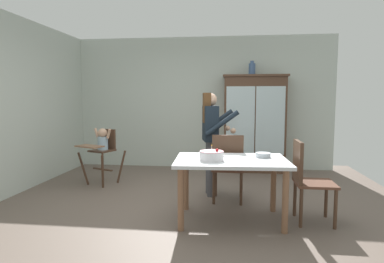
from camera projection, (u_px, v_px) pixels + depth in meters
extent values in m
plane|color=#66564C|center=(183.00, 208.00, 4.36)|extent=(6.24, 6.24, 0.00)
cube|color=beige|center=(202.00, 103.00, 6.82)|extent=(5.32, 0.06, 2.70)
cube|color=#4C3323|center=(254.00, 125.00, 6.48)|extent=(1.18, 0.42, 1.86)
cube|color=#4C3323|center=(255.00, 76.00, 6.38)|extent=(1.24, 0.48, 0.04)
cube|color=silver|center=(240.00, 121.00, 6.29)|extent=(0.54, 0.01, 1.30)
cube|color=silver|center=(270.00, 121.00, 6.22)|extent=(0.54, 0.01, 1.30)
cube|color=#4C3323|center=(254.00, 120.00, 6.47)|extent=(1.10, 0.36, 0.02)
cylinder|color=#3D567F|center=(252.00, 69.00, 6.38)|extent=(0.13, 0.13, 0.22)
cylinder|color=#3D567F|center=(252.00, 62.00, 6.36)|extent=(0.07, 0.07, 0.05)
cylinder|color=#4C3323|center=(83.00, 169.00, 5.47)|extent=(0.18, 0.10, 0.56)
cylinder|color=#4C3323|center=(102.00, 172.00, 5.25)|extent=(0.10, 0.18, 0.56)
cylinder|color=#4C3323|center=(103.00, 164.00, 5.85)|extent=(0.10, 0.18, 0.56)
cylinder|color=#4C3323|center=(121.00, 167.00, 5.63)|extent=(0.18, 0.10, 0.56)
cube|color=#4C3323|center=(103.00, 169.00, 5.55)|extent=(0.40, 0.20, 0.02)
cube|color=#4C3323|center=(102.00, 151.00, 5.52)|extent=(0.45, 0.45, 0.02)
cube|color=#4C3323|center=(108.00, 139.00, 5.63)|extent=(0.29, 0.15, 0.34)
cube|color=brown|center=(90.00, 146.00, 5.28)|extent=(0.50, 0.39, 0.02)
cylinder|color=#9EBCD1|center=(103.00, 143.00, 5.52)|extent=(0.17, 0.17, 0.22)
sphere|color=tan|center=(103.00, 133.00, 5.51)|extent=(0.15, 0.15, 0.15)
cylinder|color=tan|center=(97.00, 133.00, 5.58)|extent=(0.11, 0.08, 0.17)
cylinder|color=tan|center=(109.00, 134.00, 5.44)|extent=(0.11, 0.08, 0.17)
cylinder|color=#47474C|center=(211.00, 169.00, 4.83)|extent=(0.11, 0.11, 0.82)
cylinder|color=#47474C|center=(209.00, 167.00, 5.00)|extent=(0.11, 0.11, 0.82)
cube|color=#19232D|center=(210.00, 123.00, 4.85)|extent=(0.27, 0.39, 0.52)
cube|color=white|center=(217.00, 123.00, 4.86)|extent=(0.02, 0.06, 0.49)
sphere|color=tan|center=(210.00, 100.00, 4.81)|extent=(0.19, 0.19, 0.19)
cube|color=brown|center=(207.00, 108.00, 4.82)|extent=(0.14, 0.22, 0.44)
cylinder|color=#19232D|center=(222.00, 123.00, 4.66)|extent=(0.49, 0.17, 0.37)
sphere|color=tan|center=(233.00, 131.00, 4.69)|extent=(0.08, 0.08, 0.08)
cylinder|color=#19232D|center=(217.00, 121.00, 5.06)|extent=(0.49, 0.17, 0.37)
sphere|color=tan|center=(228.00, 128.00, 5.08)|extent=(0.08, 0.08, 0.08)
cube|color=silver|center=(231.00, 161.00, 3.85)|extent=(1.35, 0.95, 0.04)
cylinder|color=brown|center=(181.00, 199.00, 3.58)|extent=(0.07, 0.07, 0.70)
cylinder|color=brown|center=(285.00, 202.00, 3.50)|extent=(0.07, 0.07, 0.70)
cylinder|color=brown|center=(186.00, 183.00, 4.26)|extent=(0.07, 0.07, 0.70)
cylinder|color=brown|center=(273.00, 185.00, 4.19)|extent=(0.07, 0.07, 0.70)
cylinder|color=white|center=(212.00, 156.00, 3.76)|extent=(0.28, 0.28, 0.10)
cylinder|color=pink|center=(212.00, 151.00, 3.76)|extent=(0.27, 0.27, 0.01)
cylinder|color=#F2E5CC|center=(212.00, 148.00, 3.76)|extent=(0.01, 0.01, 0.06)
cone|color=yellow|center=(212.00, 145.00, 3.75)|extent=(0.02, 0.02, 0.02)
sphere|color=red|center=(217.00, 150.00, 3.71)|extent=(0.04, 0.04, 0.04)
cylinder|color=#B2BCC6|center=(263.00, 155.00, 3.96)|extent=(0.18, 0.18, 0.05)
cylinder|color=#4C3323|center=(241.00, 182.00, 4.80)|extent=(0.04, 0.04, 0.45)
cylinder|color=#4C3323|center=(216.00, 181.00, 4.86)|extent=(0.04, 0.04, 0.45)
cylinder|color=#4C3323|center=(241.00, 189.00, 4.44)|extent=(0.04, 0.04, 0.45)
cylinder|color=#4C3323|center=(214.00, 188.00, 4.49)|extent=(0.04, 0.04, 0.45)
cube|color=brown|center=(228.00, 168.00, 4.62)|extent=(0.45, 0.45, 0.03)
cube|color=#4C3323|center=(228.00, 153.00, 4.40)|extent=(0.42, 0.05, 0.48)
cylinder|color=#4C3323|center=(242.00, 153.00, 4.37)|extent=(0.03, 0.03, 0.48)
cylinder|color=#4C3323|center=(214.00, 153.00, 4.43)|extent=(0.03, 0.03, 0.48)
cylinder|color=#4C3323|center=(335.00, 209.00, 3.63)|extent=(0.04, 0.04, 0.45)
cylinder|color=#4C3323|center=(326.00, 199.00, 4.00)|extent=(0.04, 0.04, 0.45)
cylinder|color=#4C3323|center=(301.00, 208.00, 3.67)|extent=(0.04, 0.04, 0.45)
cylinder|color=#4C3323|center=(295.00, 198.00, 4.04)|extent=(0.04, 0.04, 0.45)
cube|color=brown|center=(315.00, 183.00, 3.81)|extent=(0.44, 0.44, 0.03)
cube|color=#4C3323|center=(298.00, 161.00, 3.81)|extent=(0.04, 0.42, 0.48)
cylinder|color=#4C3323|center=(301.00, 165.00, 3.62)|extent=(0.03, 0.03, 0.48)
cylinder|color=#4C3323|center=(295.00, 158.00, 4.00)|extent=(0.03, 0.03, 0.48)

